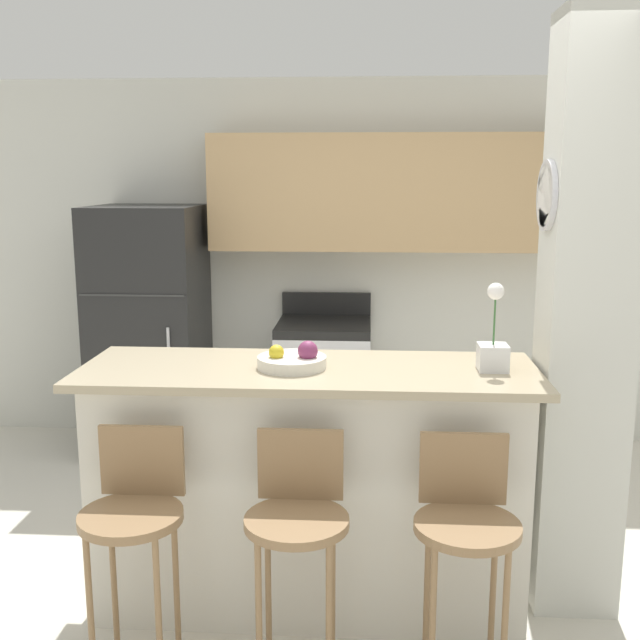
% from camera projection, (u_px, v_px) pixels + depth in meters
% --- Properties ---
extents(ground_plane, '(14.00, 14.00, 0.00)m').
position_uv_depth(ground_plane, '(309.00, 600.00, 3.40)').
color(ground_plane, beige).
extents(wall_back, '(5.60, 0.38, 2.55)m').
position_uv_depth(wall_back, '(357.00, 234.00, 5.22)').
color(wall_back, silver).
rests_on(wall_back, ground_plane).
extents(pillar_right, '(0.38, 0.32, 2.55)m').
position_uv_depth(pillar_right, '(585.00, 323.00, 3.17)').
color(pillar_right, silver).
rests_on(pillar_right, ground_plane).
extents(counter_bar, '(1.95, 0.67, 1.09)m').
position_uv_depth(counter_bar, '(309.00, 486.00, 3.29)').
color(counter_bar, silver).
rests_on(counter_bar, ground_plane).
extents(refrigerator, '(0.71, 0.74, 1.69)m').
position_uv_depth(refrigerator, '(150.00, 331.00, 5.10)').
color(refrigerator, black).
rests_on(refrigerator, ground_plane).
extents(stove_range, '(0.63, 0.62, 1.07)m').
position_uv_depth(stove_range, '(324.00, 386.00, 5.17)').
color(stove_range, silver).
rests_on(stove_range, ground_plane).
extents(bar_stool_left, '(0.39, 0.39, 0.95)m').
position_uv_depth(bar_stool_left, '(134.00, 516.00, 2.82)').
color(bar_stool_left, olive).
rests_on(bar_stool_left, ground_plane).
extents(bar_stool_mid, '(0.39, 0.39, 0.95)m').
position_uv_depth(bar_stool_mid, '(298.00, 521.00, 2.78)').
color(bar_stool_mid, olive).
rests_on(bar_stool_mid, ground_plane).
extents(bar_stool_right, '(0.39, 0.39, 0.95)m').
position_uv_depth(bar_stool_right, '(466.00, 526.00, 2.74)').
color(bar_stool_right, olive).
rests_on(bar_stool_right, ground_plane).
extents(orchid_vase, '(0.12, 0.12, 0.37)m').
position_uv_depth(orchid_vase, '(493.00, 346.00, 3.12)').
color(orchid_vase, white).
rests_on(orchid_vase, counter_bar).
extents(fruit_bowl, '(0.29, 0.29, 0.12)m').
position_uv_depth(fruit_bowl, '(293.00, 360.00, 3.17)').
color(fruit_bowl, silver).
rests_on(fruit_bowl, counter_bar).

